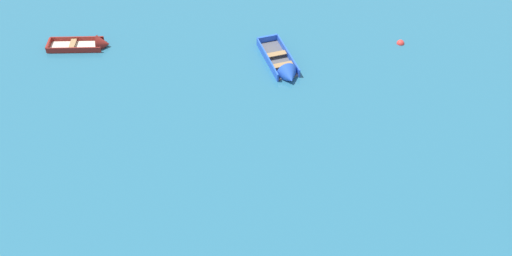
{
  "coord_description": "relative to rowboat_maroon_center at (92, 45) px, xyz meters",
  "views": [
    {
      "loc": [
        -0.52,
        4.45,
        15.79
      ],
      "look_at": [
        0.0,
        20.98,
        0.15
      ],
      "focal_mm": 40.59,
      "sensor_mm": 36.0,
      "label": 1
    }
  ],
  "objects": [
    {
      "name": "rowboat_blue_back_row_left",
      "position": [
        8.81,
        -2.12,
        0.04
      ],
      "size": [
        1.89,
        3.49,
        0.96
      ],
      "color": "#4C4C51",
      "rests_on": "ground_plane"
    },
    {
      "name": "rowboat_maroon_center",
      "position": [
        0.0,
        0.0,
        0.0
      ],
      "size": [
        2.86,
        0.94,
        0.83
      ],
      "color": "beige",
      "rests_on": "ground_plane"
    },
    {
      "name": "mooring_buoy_trailing",
      "position": [
        14.45,
        -0.18,
        -0.13
      ],
      "size": [
        0.36,
        0.36,
        0.36
      ],
      "primitive_type": "sphere",
      "color": "red",
      "rests_on": "ground_plane"
    }
  ]
}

